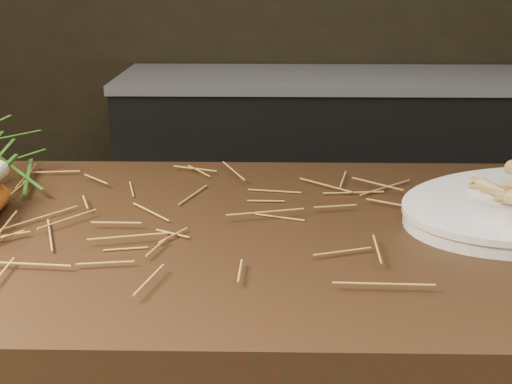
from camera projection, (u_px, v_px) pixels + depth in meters
back_counter at (324, 166)px, 2.94m from camera, size 1.82×0.62×0.84m
straw_bedding at (242, 221)px, 1.01m from camera, size 1.40×0.60×0.02m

